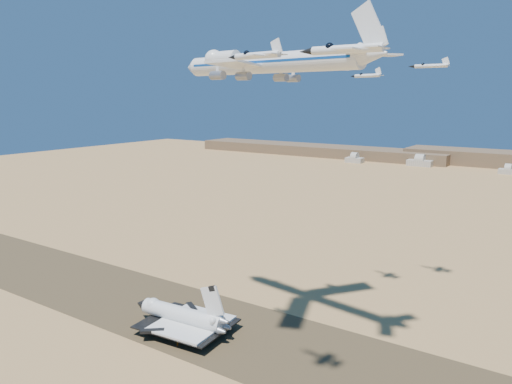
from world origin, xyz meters
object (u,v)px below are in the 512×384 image
Objects in this scene: shuttle at (182,317)px; crew_c at (179,341)px; crew_a at (186,339)px; chase_jet_b at (345,49)px; carrier_747 at (262,63)px; chase_jet_a at (256,55)px; chase_jet_d at (430,66)px; crew_b at (178,344)px; chase_jet_c at (367,76)px.

shuttle reaches higher than crew_c.
chase_jet_b reaches higher than crew_a.
chase_jet_a is at bearing -49.52° from carrier_747.
chase_jet_d is (35.30, 66.35, 1.21)m from carrier_747.
shuttle is 22.88× the size of crew_b.
crew_b is (6.75, -9.63, -4.57)m from shuttle.
crew_c is at bearing 154.23° from chase_jet_b.
chase_jet_d is at bearing -100.09° from crew_c.
crew_b is 125.17m from chase_jet_b.
chase_jet_b is at bearing -124.10° from crew_b.
shuttle is at bearing 31.32° from crew_a.
shuttle is 2.57× the size of chase_jet_b.
chase_jet_c is at bearing 47.94° from shuttle.
chase_jet_d is (18.09, 19.94, 3.99)m from chase_jet_c.
chase_jet_b is at bearing -37.99° from carrier_747.
crew_a is 2.83m from crew_c.
crew_a is at bearing -6.95° from crew_b.
crew_c is (-21.80, -19.68, -95.06)m from carrier_747.
shuttle is 23.45× the size of crew_c.
chase_jet_d reaches higher than chase_jet_c.
chase_jet_b is (55.22, -58.43, -2.59)m from carrier_747.
crew_a is 4.50m from crew_b.
crew_c is (-1.01, -2.64, 0.07)m from crew_a.
chase_jet_d is (56.09, 83.38, 96.34)m from crew_a.
crew_b is (0.10, -4.50, 0.09)m from crew_a.
chase_jet_d reaches higher than crew_a.
chase_jet_c is at bearing 105.15° from chase_jet_a.
chase_jet_a is 109.76m from chase_jet_d.
chase_jet_d is (55.99, 87.89, 96.25)m from crew_b.
chase_jet_a is (47.54, -26.01, 93.71)m from crew_a.
shuttle is at bearing -30.58° from crew_c.
crew_a is at bearing -42.27° from shuttle.
crew_b is at bearing -125.22° from carrier_747.
crew_a is 0.10× the size of chase_jet_d.
carrier_747 is at bearing -118.63° from chase_jet_d.
chase_jet_a reaches higher than chase_jet_b.
crew_b is at bearing 164.68° from chase_jet_a.
carrier_747 is 4.98× the size of chase_jet_a.
chase_jet_b is (77.03, -38.75, 92.46)m from crew_c.
crew_a is 0.92× the size of crew_c.
shuttle is 129.30m from chase_jet_b.
shuttle is 108.79m from chase_jet_a.
crew_a is 139.21m from chase_jet_d.
carrier_747 is 80.44m from chase_jet_b.
chase_jet_b reaches higher than shuttle.
chase_jet_b reaches higher than crew_b.
crew_c is (5.64, -7.78, -4.59)m from shuttle.
shuttle is 114.38m from chase_jet_c.
shuttle is at bearing 151.57° from chase_jet_b.
carrier_747 reaches higher than chase_jet_b.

